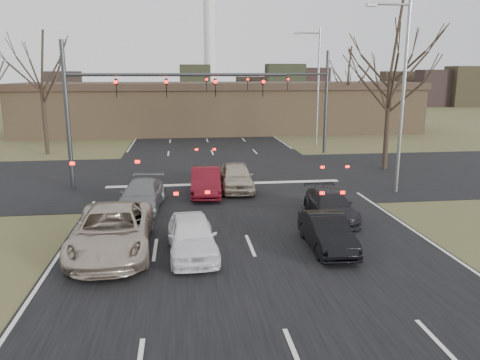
# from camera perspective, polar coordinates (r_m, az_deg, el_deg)

# --- Properties ---
(ground) EXTENTS (360.00, 360.00, 0.00)m
(ground) POSITION_cam_1_polar(r_m,az_deg,el_deg) (14.87, 2.99, -12.13)
(ground) COLOR #494827
(ground) RESTS_ON ground
(road_main) EXTENTS (14.00, 300.00, 0.02)m
(road_main) POSITION_cam_1_polar(r_m,az_deg,el_deg) (73.56, -5.32, 7.96)
(road_main) COLOR black
(road_main) RESTS_ON ground
(road_cross) EXTENTS (200.00, 14.00, 0.02)m
(road_cross) POSITION_cam_1_polar(r_m,az_deg,el_deg) (29.04, -2.21, 0.43)
(road_cross) COLOR black
(road_cross) RESTS_ON ground
(building) EXTENTS (42.40, 10.40, 5.30)m
(building) POSITION_cam_1_polar(r_m,az_deg,el_deg) (51.57, -2.27, 8.87)
(building) COLOR olive
(building) RESTS_ON ground
(mast_arm_near) EXTENTS (12.12, 0.24, 8.00)m
(mast_arm_near) POSITION_cam_1_polar(r_m,az_deg,el_deg) (26.43, -13.46, 9.93)
(mast_arm_near) COLOR #383A3D
(mast_arm_near) RESTS_ON ground
(mast_arm_far) EXTENTS (11.12, 0.24, 8.00)m
(mast_arm_far) POSITION_cam_1_polar(r_m,az_deg,el_deg) (37.28, 6.29, 10.88)
(mast_arm_far) COLOR #383A3D
(mast_arm_far) RESTS_ON ground
(streetlight_right_near) EXTENTS (2.34, 0.25, 10.00)m
(streetlight_right_near) POSITION_cam_1_polar(r_m,az_deg,el_deg) (25.84, 18.98, 10.67)
(streetlight_right_near) COLOR gray
(streetlight_right_near) RESTS_ON ground
(streetlight_right_far) EXTENTS (2.34, 0.25, 10.00)m
(streetlight_right_far) POSITION_cam_1_polar(r_m,az_deg,el_deg) (41.94, 9.29, 11.79)
(streetlight_right_far) COLOR gray
(streetlight_right_far) RESTS_ON ground
(tree_right_near) EXTENTS (6.90, 6.90, 11.50)m
(tree_right_near) POSITION_cam_1_polar(r_m,az_deg,el_deg) (32.29, 18.23, 16.93)
(tree_right_near) COLOR black
(tree_right_near) RESTS_ON ground
(tree_left_far) EXTENTS (5.70, 5.70, 9.50)m
(tree_left_far) POSITION_cam_1_polar(r_m,az_deg,el_deg) (39.70, -23.30, 13.42)
(tree_left_far) COLOR black
(tree_left_far) RESTS_ON ground
(tree_right_far) EXTENTS (5.40, 5.40, 9.00)m
(tree_right_far) POSITION_cam_1_polar(r_m,az_deg,el_deg) (51.31, 13.03, 13.34)
(tree_right_far) COLOR black
(tree_right_far) RESTS_ON ground
(car_silver_suv) EXTENTS (2.83, 5.91, 1.63)m
(car_silver_suv) POSITION_cam_1_polar(r_m,az_deg,el_deg) (17.35, -15.34, -5.97)
(car_silver_suv) COLOR #B5A593
(car_silver_suv) RESTS_ON ground
(car_white_sedan) EXTENTS (1.86, 4.18, 1.40)m
(car_white_sedan) POSITION_cam_1_polar(r_m,az_deg,el_deg) (16.65, -5.89, -6.78)
(car_white_sedan) COLOR white
(car_white_sedan) RESTS_ON ground
(car_black_hatch) EXTENTS (1.40, 3.85, 1.26)m
(car_black_hatch) POSITION_cam_1_polar(r_m,az_deg,el_deg) (17.42, 10.57, -6.28)
(car_black_hatch) COLOR black
(car_black_hatch) RESTS_ON ground
(car_charcoal_sedan) EXTENTS (1.76, 4.18, 1.21)m
(car_charcoal_sedan) POSITION_cam_1_polar(r_m,az_deg,el_deg) (20.98, 10.98, -3.06)
(car_charcoal_sedan) COLOR black
(car_charcoal_sedan) RESTS_ON ground
(car_grey_ahead) EXTENTS (2.32, 4.71, 1.32)m
(car_grey_ahead) POSITION_cam_1_polar(r_m,az_deg,el_deg) (22.56, -11.88, -1.82)
(car_grey_ahead) COLOR slate
(car_grey_ahead) RESTS_ON ground
(car_red_ahead) EXTENTS (1.71, 4.38, 1.42)m
(car_red_ahead) POSITION_cam_1_polar(r_m,az_deg,el_deg) (24.70, -4.18, -0.18)
(car_red_ahead) COLOR #540C15
(car_red_ahead) RESTS_ON ground
(car_silver_ahead) EXTENTS (1.94, 4.43, 1.48)m
(car_silver_ahead) POSITION_cam_1_polar(r_m,az_deg,el_deg) (25.66, -0.45, 0.43)
(car_silver_ahead) COLOR #B1A78F
(car_silver_ahead) RESTS_ON ground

